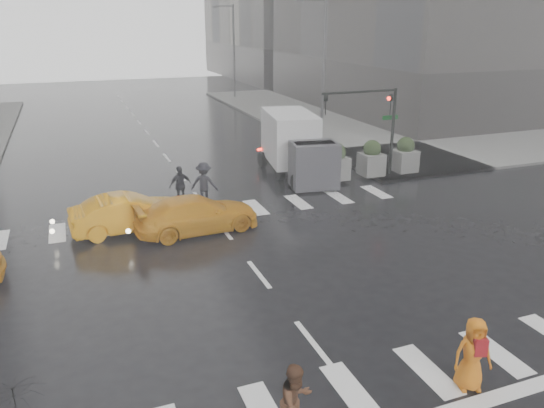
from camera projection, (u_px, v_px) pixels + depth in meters
name	position (u px, v px, depth m)	size (l,w,h in m)	color
ground	(259.00, 274.00, 16.87)	(120.00, 120.00, 0.00)	black
sidewalk_ne	(429.00, 128.00, 38.86)	(35.00, 35.00, 0.15)	slate
road_markings	(259.00, 274.00, 16.87)	(18.00, 48.00, 0.01)	silver
traffic_signal_pole	(376.00, 115.00, 25.90)	(4.45, 0.42, 4.50)	black
street_lamp_near	(322.00, 63.00, 34.76)	(2.15, 0.22, 9.00)	#59595B
street_lamp_far	(233.00, 48.00, 52.37)	(2.15, 0.22, 9.00)	#59595B
planter_west	(336.00, 162.00, 26.14)	(1.10, 1.10, 1.80)	slate
planter_mid	(371.00, 159.00, 26.81)	(1.10, 1.10, 1.80)	slate
planter_east	(405.00, 155.00, 27.49)	(1.10, 1.10, 1.80)	slate
pedestrian_brown	(296.00, 403.00, 10.05)	(0.80, 0.62, 1.65)	#4A2B1A
pedestrian_orange	(473.00, 354.00, 11.44)	(0.96, 0.77, 1.71)	#C7640E
pedestrian_far_a	(181.00, 185.00, 22.98)	(1.00, 0.61, 1.71)	black
pedestrian_far_b	(204.00, 183.00, 22.97)	(1.21, 0.67, 1.87)	black
taxi_mid	(129.00, 213.00, 20.11)	(1.51, 4.34, 1.43)	orange
taxi_rear	(197.00, 214.00, 20.10)	(1.93, 4.18, 1.37)	orange
box_truck	(296.00, 144.00, 26.75)	(2.23, 5.96, 3.16)	silver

